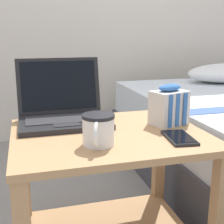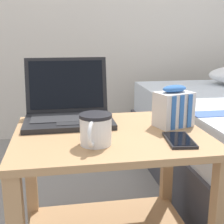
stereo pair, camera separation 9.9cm
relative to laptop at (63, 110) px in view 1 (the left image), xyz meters
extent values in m
cube|color=tan|center=(0.13, -0.17, -0.06)|extent=(0.64, 0.51, 0.02)
cube|color=tan|center=(-0.16, 0.06, -0.33)|extent=(0.04, 0.04, 0.52)
cube|color=tan|center=(0.42, 0.06, -0.33)|extent=(0.04, 0.04, 0.52)
cube|color=black|center=(0.00, -0.04, -0.04)|extent=(0.32, 0.22, 0.02)
cube|color=#2D2D30|center=(0.00, -0.03, -0.03)|extent=(0.27, 0.12, 0.00)
cube|color=#2D2D30|center=(0.00, -0.10, -0.03)|extent=(0.09, 0.05, 0.00)
cube|color=black|center=(0.00, 0.09, 0.08)|extent=(0.32, 0.06, 0.21)
cube|color=black|center=(0.00, 0.09, 0.08)|extent=(0.29, 0.04, 0.19)
cube|color=orange|center=(-0.05, 0.09, 0.05)|extent=(0.04, 0.01, 0.05)
cube|color=red|center=(0.09, 0.10, 0.11)|extent=(0.03, 0.01, 0.04)
cylinder|color=white|center=(0.07, -0.28, 0.00)|extent=(0.09, 0.09, 0.09)
cylinder|color=black|center=(0.07, -0.28, 0.04)|extent=(0.10, 0.10, 0.01)
cylinder|color=black|center=(0.07, -0.28, 0.03)|extent=(0.09, 0.09, 0.01)
torus|color=white|center=(0.05, -0.33, 0.00)|extent=(0.03, 0.07, 0.07)
cube|color=silver|center=(0.37, -0.14, 0.01)|extent=(0.15, 0.12, 0.12)
cube|color=#3366B2|center=(0.35, -0.19, 0.01)|extent=(0.02, 0.01, 0.12)
cube|color=#3366B2|center=(0.38, -0.18, 0.01)|extent=(0.02, 0.01, 0.12)
cube|color=#3366B2|center=(0.41, -0.17, 0.01)|extent=(0.02, 0.01, 0.12)
ellipsoid|color=#3366B2|center=(0.37, -0.14, 0.09)|extent=(0.11, 0.08, 0.03)
cube|color=black|center=(0.33, -0.30, -0.04)|extent=(0.09, 0.15, 0.01)
cube|color=black|center=(0.33, -0.30, -0.04)|extent=(0.08, 0.13, 0.00)
camera|label=1|loc=(-0.13, -1.13, 0.28)|focal=50.00mm
camera|label=2|loc=(-0.03, -1.16, 0.28)|focal=50.00mm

